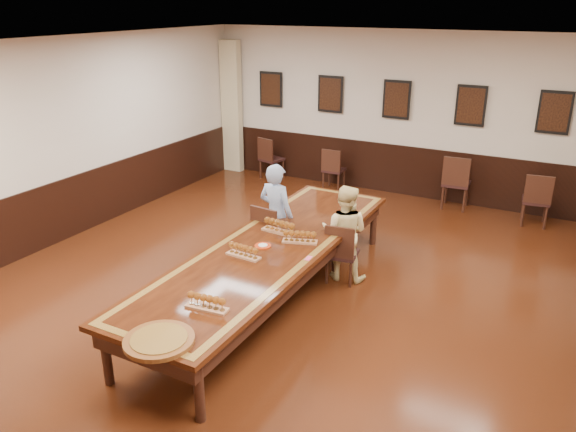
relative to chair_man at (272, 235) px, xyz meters
The scene contains 23 objects.
floor 1.12m from the chair_man, 62.09° to the right, with size 8.00×10.00×0.02m, color black.
ceiling 2.91m from the chair_man, 62.09° to the right, with size 8.00×10.00×0.02m, color white.
wall_back 4.29m from the chair_man, 83.45° to the left, with size 8.00×0.02×3.20m, color beige.
wall_left 3.82m from the chair_man, 165.83° to the right, with size 0.02×10.00×3.20m, color beige.
chair_man is the anchor object (origin of this frame).
chair_woman 1.10m from the chair_man, ahead, with size 0.41×0.45×0.88m, color black, non-canonical shape.
spare_chair_a 4.37m from the chair_man, 119.89° to the left, with size 0.43×0.47×0.92m, color black, non-canonical shape.
spare_chair_b 3.81m from the chair_man, 100.09° to the left, with size 0.41×0.44×0.87m, color black, non-canonical shape.
spare_chair_c 4.20m from the chair_man, 64.27° to the left, with size 0.48×0.53×1.03m, color black, non-canonical shape.
spare_chair_d 4.82m from the chair_man, 47.73° to the left, with size 0.44×0.48×0.95m, color black, non-canonical shape.
person_man 0.30m from the chair_man, 83.51° to the left, with size 0.56×0.37×1.54m, color #486DB4.
person_woman 1.11m from the chair_man, ahead, with size 0.68×0.53×1.37m, color #F7DF9A.
pink_phone 1.48m from the chair_man, 42.44° to the right, with size 0.06×0.13×0.01m, color #F25080.
curtain 5.21m from the chair_man, 129.84° to the left, with size 0.45×0.18×2.90m, color tan.
wainscoting 1.01m from the chair_man, 62.09° to the right, with size 8.00×10.00×1.00m.
conference_table 1.02m from the chair_man, 62.09° to the right, with size 1.40×5.00×0.76m.
posters 4.31m from the chair_man, 83.33° to the left, with size 6.14×0.04×0.74m.
flight_a 0.67m from the chair_man, 50.19° to the right, with size 0.52×0.21×0.19m.
flight_b 1.03m from the chair_man, 38.42° to the right, with size 0.47×0.28×0.17m.
flight_c 1.40m from the chair_man, 75.24° to the right, with size 0.46×0.17×0.17m.
flight_d 2.66m from the chair_man, 74.90° to the right, with size 0.47×0.18×0.17m.
red_plate_grp 1.06m from the chair_man, 66.90° to the right, with size 0.21×0.21×0.03m.
carved_platter 3.32m from the chair_man, 78.65° to the right, with size 0.83×0.83×0.05m.
Camera 1 is at (3.31, -5.67, 3.71)m, focal length 35.00 mm.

